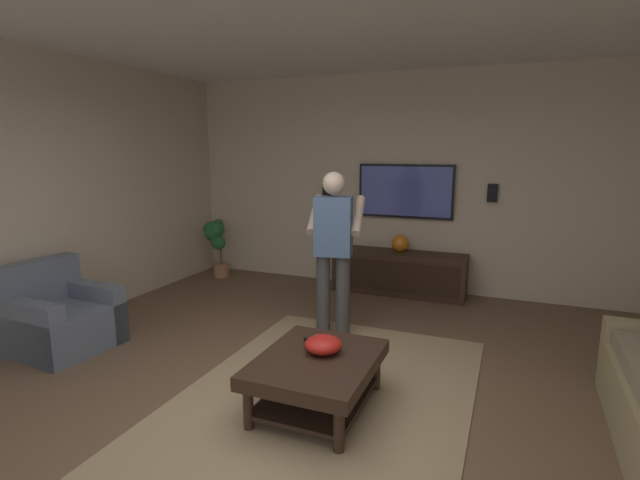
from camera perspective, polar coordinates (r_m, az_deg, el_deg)
ground_plane at (r=3.54m, az=-3.88°, el=-20.65°), size 8.33×8.33×0.00m
wall_back_tv at (r=6.38m, az=10.07°, el=6.77°), size 0.10×6.24×2.83m
area_rug at (r=3.80m, az=0.86°, el=-18.14°), size 2.92×2.10×0.01m
armchair at (r=5.12m, az=-28.85°, el=-8.39°), size 0.85×0.86×0.82m
coffee_table at (r=3.50m, az=-0.37°, el=-15.46°), size 1.00×0.80×0.40m
media_console at (r=6.23m, az=9.47°, el=-3.93°), size 0.45×1.70×0.55m
tv at (r=6.29m, az=10.26°, el=5.81°), size 0.05×1.24×0.70m
person_standing at (r=4.67m, az=1.66°, el=-0.46°), size 0.60×0.61×1.64m
potted_plant_short at (r=7.05m, az=-12.46°, el=0.20°), size 0.30×0.34×0.85m
bowl at (r=3.50m, az=0.40°, el=-12.48°), size 0.27×0.27×0.12m
remote_white at (r=3.72m, az=0.02°, el=-11.87°), size 0.15×0.12×0.02m
remote_black at (r=3.74m, az=-0.78°, el=-11.69°), size 0.14×0.14×0.02m
vase_round at (r=6.18m, az=9.65°, el=-0.40°), size 0.22×0.22×0.22m
wall_speaker_left at (r=6.17m, az=20.09°, el=5.35°), size 0.06×0.12×0.22m
wall_speaker_right at (r=6.62m, az=0.87°, el=6.35°), size 0.06×0.12×0.22m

